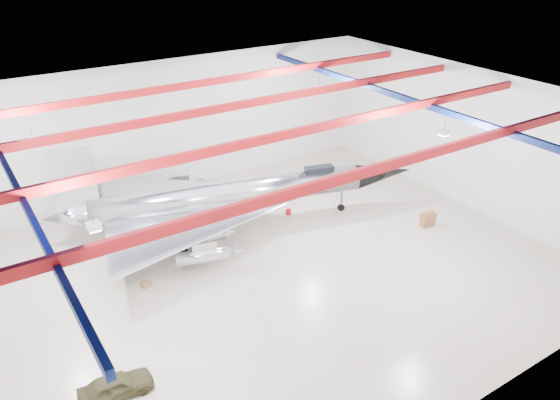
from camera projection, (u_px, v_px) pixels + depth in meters
floor at (245, 277)px, 35.24m from camera, size 40.00×40.00×0.00m
wall_back at (151, 130)px, 43.99m from camera, size 40.00×0.00×40.00m
wall_right at (467, 138)px, 42.46m from camera, size 0.00×30.00×30.00m
ceiling at (240, 113)px, 30.28m from camera, size 40.00×40.00×0.00m
ceiling_structure at (240, 124)px, 30.58m from camera, size 39.50×29.50×1.08m
jet_aircraft at (230, 198)px, 39.85m from camera, size 27.27×19.44×7.57m
jeep at (116, 386)px, 26.09m from camera, size 3.63×1.67×1.21m
desk at (428, 220)px, 40.98m from camera, size 1.18×0.67×1.04m
crate_ply at (146, 284)px, 34.19m from camera, size 0.66×0.57×0.40m
toolbox_red at (153, 226)px, 40.83m from camera, size 0.46×0.39×0.28m
parts_bin at (212, 228)px, 40.46m from camera, size 0.77×0.66×0.48m
tool_chest at (289, 212)px, 42.79m from camera, size 0.58×0.58×0.40m
oil_barrel at (179, 243)px, 38.55m from camera, size 0.63×0.55×0.38m
spares_box at (185, 213)px, 42.57m from camera, size 0.56×0.56×0.39m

